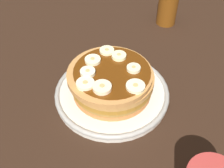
# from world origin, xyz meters

# --- Properties ---
(ground_plane) EXTENTS (1.40, 1.40, 0.03)m
(ground_plane) POSITION_xyz_m (0.00, 0.00, -0.01)
(ground_plane) COLOR black
(plate) EXTENTS (0.24, 0.24, 0.02)m
(plate) POSITION_xyz_m (0.00, 0.00, 0.01)
(plate) COLOR silver
(plate) RESTS_ON ground_plane
(pancake_stack) EXTENTS (0.18, 0.17, 0.06)m
(pancake_stack) POSITION_xyz_m (0.00, -0.00, 0.04)
(pancake_stack) COLOR #C3753D
(pancake_stack) RESTS_ON plate
(banana_slice_0) EXTENTS (0.03, 0.03, 0.01)m
(banana_slice_0) POSITION_xyz_m (-0.02, -0.04, 0.08)
(banana_slice_0) COLOR #F7EFC3
(banana_slice_0) RESTS_ON pancake_stack
(banana_slice_1) EXTENTS (0.03, 0.03, 0.01)m
(banana_slice_1) POSITION_xyz_m (-0.03, 0.03, 0.08)
(banana_slice_1) COLOR #FAF3B2
(banana_slice_1) RESTS_ON pancake_stack
(banana_slice_2) EXTENTS (0.03, 0.03, 0.01)m
(banana_slice_2) POSITION_xyz_m (-0.04, -0.02, 0.07)
(banana_slice_2) COLOR #F4EDBB
(banana_slice_2) RESTS_ON pancake_stack
(banana_slice_3) EXTENTS (0.03, 0.03, 0.01)m
(banana_slice_3) POSITION_xyz_m (0.02, 0.04, 0.08)
(banana_slice_3) COLOR beige
(banana_slice_3) RESTS_ON pancake_stack
(banana_slice_4) EXTENTS (0.04, 0.04, 0.01)m
(banana_slice_4) POSITION_xyz_m (0.03, -0.04, 0.08)
(banana_slice_4) COLOR #FCE1B7
(banana_slice_4) RESTS_ON pancake_stack
(banana_slice_5) EXTENTS (0.04, 0.04, 0.01)m
(banana_slice_5) POSITION_xyz_m (0.06, 0.01, 0.07)
(banana_slice_5) COLOR #F2E9BC
(banana_slice_5) RESTS_ON pancake_stack
(banana_slice_6) EXTENTS (0.03, 0.03, 0.01)m
(banana_slice_6) POSITION_xyz_m (-0.06, 0.02, 0.07)
(banana_slice_6) COLOR #F0E9B2
(banana_slice_6) RESTS_ON pancake_stack
(banana_slice_7) EXTENTS (0.03, 0.03, 0.01)m
(banana_slice_7) POSITION_xyz_m (0.01, -0.06, 0.07)
(banana_slice_7) COLOR #FCE9BD
(banana_slice_7) RESTS_ON pancake_stack
(syrup_bottle) EXTENTS (0.05, 0.05, 0.14)m
(syrup_bottle) POSITION_xyz_m (-0.17, 0.28, 0.06)
(syrup_bottle) COLOR brown
(syrup_bottle) RESTS_ON ground_plane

